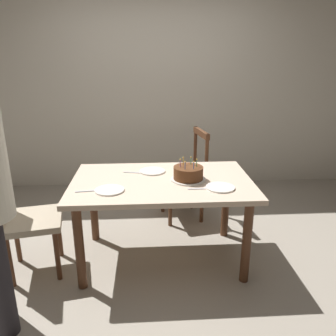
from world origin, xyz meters
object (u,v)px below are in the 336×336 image
plate_near_guest (220,187)px  chair_spindle_back (185,177)px  plate_far_side (152,171)px  dining_table (162,191)px  chair_upholstered (19,212)px  birthday_cake (188,174)px  plate_near_celebrant (110,190)px

plate_near_guest → chair_spindle_back: size_ratio=0.23×
plate_far_side → plate_near_guest: 0.65m
plate_near_guest → chair_spindle_back: chair_spindle_back is taller
dining_table → plate_near_guest: bearing=-25.2°
plate_far_side → dining_table: bearing=-70.5°
chair_upholstered → plate_near_guest: bearing=-2.9°
birthday_cake → chair_spindle_back: bearing=85.4°
dining_table → chair_spindle_back: bearing=70.5°
plate_far_side → plate_near_guest: same height
dining_table → birthday_cake: size_ratio=5.16×
chair_upholstered → birthday_cake: bearing=4.6°
plate_near_celebrant → chair_upholstered: 0.74m
birthday_cake → plate_near_celebrant: (-0.61, -0.19, -0.05)m
plate_near_celebrant → plate_far_side: 0.52m
chair_spindle_back → chair_upholstered: size_ratio=1.00×
dining_table → chair_spindle_back: (0.28, 0.78, -0.17)m
plate_near_guest → chair_upholstered: size_ratio=0.23×
birthday_cake → chair_upholstered: (-1.32, -0.11, -0.25)m
plate_far_side → chair_spindle_back: 0.72m
plate_far_side → birthday_cake: bearing=-38.0°
birthday_cake → plate_near_guest: (0.22, -0.19, -0.05)m
plate_near_celebrant → plate_far_side: size_ratio=1.00×
dining_table → plate_near_celebrant: plate_near_celebrant is taller
dining_table → plate_far_side: plate_far_side is taller
plate_near_guest → dining_table: bearing=154.8°
plate_near_guest → plate_near_celebrant: bearing=180.0°
dining_table → birthday_cake: birthday_cake is taller
chair_spindle_back → plate_near_celebrant: bearing=-124.4°
chair_spindle_back → chair_upholstered: same height
plate_far_side → chair_spindle_back: chair_spindle_back is taller
plate_near_celebrant → chair_upholstered: bearing=173.7°
birthday_cake → plate_far_side: bearing=142.0°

